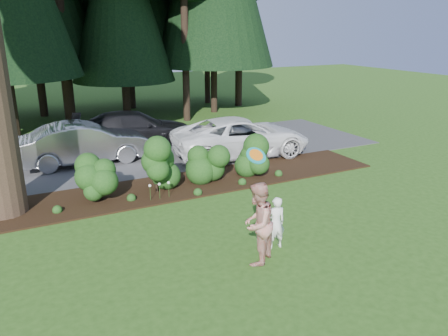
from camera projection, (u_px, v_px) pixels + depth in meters
name	position (u px, v px, depth m)	size (l,w,h in m)	color
ground	(200.00, 228.00, 11.60)	(80.00, 80.00, 0.00)	#284D16
mulch_bed	(160.00, 189.00, 14.36)	(16.00, 2.50, 0.05)	black
driveway	(127.00, 157.00, 17.98)	(22.00, 6.00, 0.03)	#38383A
shrub_row	(183.00, 164.00, 14.35)	(6.53, 1.60, 1.61)	#1B4515
lily_cluster	(159.00, 185.00, 13.36)	(0.69, 0.09, 0.57)	#1B4515
car_silver_wagon	(85.00, 143.00, 16.85)	(1.69, 4.86, 1.60)	#B0B0B5
car_white_suv	(241.00, 137.00, 17.87)	(2.61, 5.67, 1.58)	white
car_dark_suv	(135.00, 129.00, 19.44)	(2.12, 5.22, 1.51)	black
child	(276.00, 223.00, 10.42)	(0.48, 0.31, 1.31)	white
adult	(257.00, 224.00, 9.67)	(0.92, 0.72, 1.90)	#AF2B17
frisbee	(256.00, 156.00, 9.82)	(0.48, 0.39, 0.32)	teal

